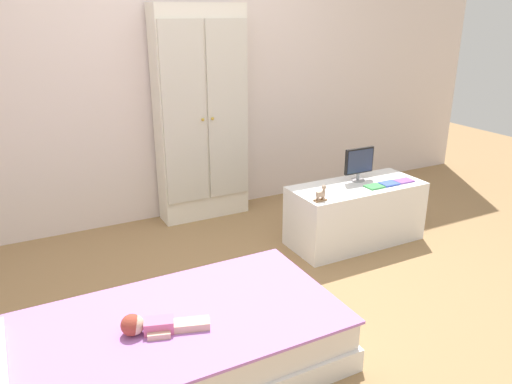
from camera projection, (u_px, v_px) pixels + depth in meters
ground_plane at (258, 305)px, 2.94m from camera, size 10.00×10.00×0.02m
back_wall at (162, 49)px, 3.78m from camera, size 6.40×0.05×2.70m
bed at (148, 354)px, 2.29m from camera, size 1.84×0.85×0.28m
doll at (149, 325)px, 2.19m from camera, size 0.39×0.19×0.10m
wardrobe at (201, 116)px, 3.92m from camera, size 0.72×0.26×1.68m
tv_stand at (355, 213)px, 3.65m from camera, size 0.99×0.43×0.44m
tv_monitor at (359, 162)px, 3.61m from camera, size 0.24×0.10×0.25m
rocking_horse_toy at (321, 194)px, 3.26m from camera, size 0.09×0.04×0.11m
book_green at (374, 187)px, 3.53m from camera, size 0.12×0.10×0.01m
book_blue at (389, 184)px, 3.58m from camera, size 0.13×0.10×0.01m
book_purple at (404, 181)px, 3.65m from camera, size 0.14×0.09×0.01m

